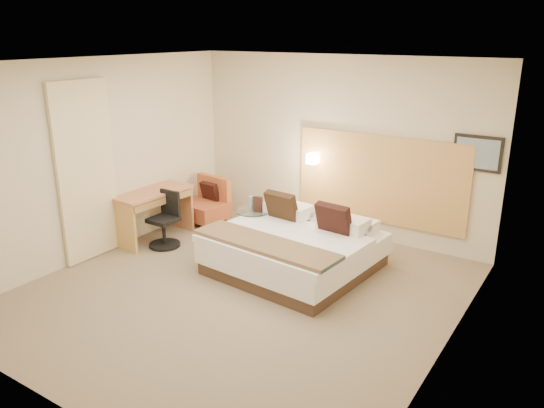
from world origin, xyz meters
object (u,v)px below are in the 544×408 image
Objects in this scene: lounge_chair at (206,204)px; desk at (154,201)px; side_table at (253,227)px; desk_chair at (166,224)px; bed at (295,248)px.

desk is (-0.14, -1.02, 0.30)m from lounge_chair.
desk_chair reaches higher than side_table.
side_table is 1.55m from desk.
side_table is at bearing -20.11° from lounge_chair.
bed reaches higher than desk.
bed is at bearing 5.63° from desk.
bed is 2.35m from desk.
desk_chair is at bearing -18.76° from desk.
lounge_chair reaches higher than side_table.
bed is 2.55× the size of desk_chair.
desk_chair is (-2.00, -0.34, 0.03)m from bed.
lounge_chair is 1.36× the size of side_table.
desk is at bearing -158.86° from side_table.
bed reaches higher than desk_chair.
desk_chair is (0.18, -1.13, 0.04)m from lounge_chair.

